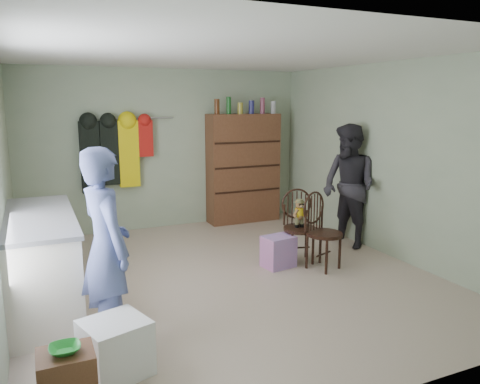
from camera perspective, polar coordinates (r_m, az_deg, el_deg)
name	(u,v)px	position (r m, az deg, el deg)	size (l,w,h in m)	color
ground_plane	(227,277)	(5.51, -1.55, -10.32)	(5.00, 5.00, 0.00)	#C5B19E
room_walls	(210,137)	(5.64, -3.72, 6.66)	(5.00, 5.00, 5.00)	#A9B99B
counter	(42,261)	(4.98, -22.96, -7.80)	(0.64, 1.86, 0.94)	silver
bowl	(65,349)	(3.21, -20.58, -17.49)	(0.19, 0.19, 0.05)	green
plastic_tub	(116,348)	(3.76, -14.94, -17.86)	(0.44, 0.42, 0.42)	white
chair_front	(299,220)	(5.96, 7.18, -3.45)	(0.49, 0.49, 0.91)	#381E13
chair_far	(321,228)	(5.74, 9.79, -4.32)	(0.53, 0.53, 0.93)	#381E13
striped_bag	(278,252)	(5.79, 4.70, -7.25)	(0.37, 0.28, 0.39)	pink
person_left	(106,248)	(3.99, -16.00, -6.57)	(0.60, 0.40, 1.66)	#56629F
person_right	(349,186)	(6.62, 13.13, 0.71)	(0.83, 0.65, 1.71)	#2D2B33
dresser	(243,168)	(7.82, 0.40, 2.98)	(1.20, 0.39, 2.07)	brown
coat_rack	(115,152)	(7.25, -15.04, 4.67)	(1.42, 0.12, 1.09)	#99999E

